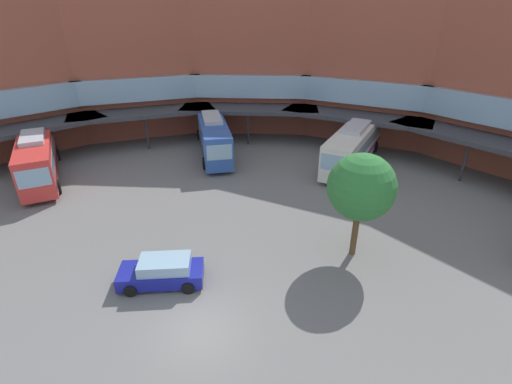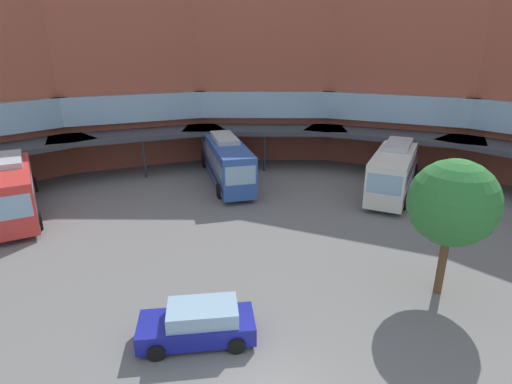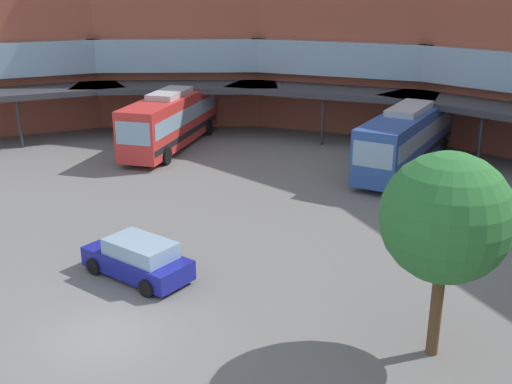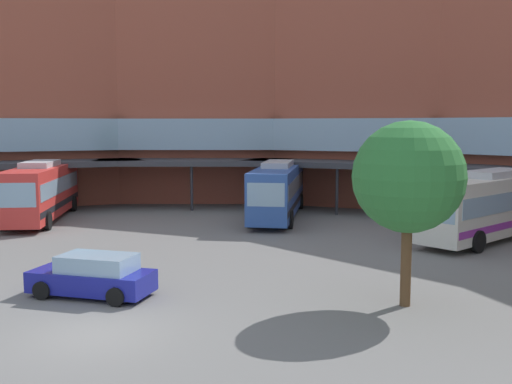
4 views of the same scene
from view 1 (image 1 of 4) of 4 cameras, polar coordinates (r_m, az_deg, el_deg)
ground_plane at (r=18.20m, az=-8.47°, el=-20.56°), size 114.33×114.33×0.00m
station_building at (r=34.83m, az=-1.81°, el=18.18°), size 71.09×33.49×16.98m
bus_0 at (r=36.17m, az=-30.61°, el=4.70°), size 7.80×11.10×3.84m
bus_1 at (r=35.37m, az=14.84°, el=7.11°), size 7.27×12.09×3.74m
bus_3 at (r=37.28m, az=-6.68°, el=8.85°), size 5.53×12.43×3.76m
parked_car at (r=20.57m, az=-14.23°, el=-11.83°), size 4.61×2.49×1.53m
plaza_tree at (r=21.03m, az=15.92°, el=0.70°), size 3.77×3.77×6.32m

